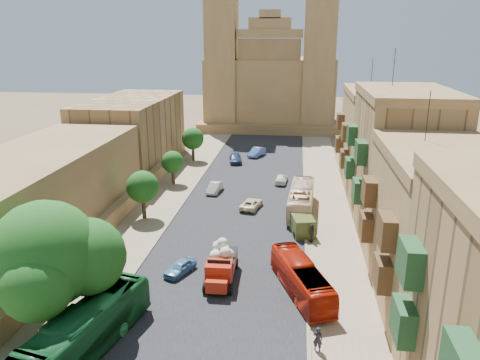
% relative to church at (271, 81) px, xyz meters
% --- Properties ---
extents(road_surface, '(14.00, 140.00, 0.01)m').
position_rel_church_xyz_m(road_surface, '(0.00, -48.61, -9.51)').
color(road_surface, black).
rests_on(road_surface, ground).
extents(sidewalk_east, '(5.00, 140.00, 0.01)m').
position_rel_church_xyz_m(sidewalk_east, '(9.50, -48.61, -9.51)').
color(sidewalk_east, '#816F54').
rests_on(sidewalk_east, ground).
extents(sidewalk_west, '(5.00, 140.00, 0.01)m').
position_rel_church_xyz_m(sidewalk_west, '(-9.50, -48.61, -9.51)').
color(sidewalk_west, '#816F54').
rests_on(sidewalk_west, ground).
extents(kerb_east, '(0.25, 140.00, 0.12)m').
position_rel_church_xyz_m(kerb_east, '(7.00, -48.61, -9.46)').
color(kerb_east, '#816F54').
rests_on(kerb_east, ground).
extents(kerb_west, '(0.25, 140.00, 0.12)m').
position_rel_church_xyz_m(kerb_west, '(-7.00, -48.61, -9.46)').
color(kerb_west, '#816F54').
rests_on(kerb_west, ground).
extents(townhouse_b, '(9.00, 14.00, 14.90)m').
position_rel_church_xyz_m(townhouse_b, '(15.95, -67.61, -3.86)').
color(townhouse_b, olive).
rests_on(townhouse_b, ground).
extents(townhouse_c, '(9.00, 14.00, 17.40)m').
position_rel_church_xyz_m(townhouse_c, '(15.95, -53.61, -2.61)').
color(townhouse_c, olive).
rests_on(townhouse_c, ground).
extents(townhouse_d, '(9.00, 14.00, 15.90)m').
position_rel_church_xyz_m(townhouse_d, '(15.95, -39.61, -3.36)').
color(townhouse_d, olive).
rests_on(townhouse_d, ground).
extents(west_wall, '(1.00, 40.00, 1.80)m').
position_rel_church_xyz_m(west_wall, '(-12.50, -58.61, -8.62)').
color(west_wall, olive).
rests_on(west_wall, ground).
extents(west_building_low, '(10.00, 28.00, 8.40)m').
position_rel_church_xyz_m(west_building_low, '(-18.00, -60.61, -5.32)').
color(west_building_low, brown).
rests_on(west_building_low, ground).
extents(west_building_mid, '(10.00, 22.00, 10.00)m').
position_rel_church_xyz_m(west_building_mid, '(-18.00, -34.61, -4.52)').
color(west_building_mid, olive).
rests_on(west_building_mid, ground).
extents(church, '(28.00, 22.50, 36.30)m').
position_rel_church_xyz_m(church, '(0.00, 0.00, 0.00)').
color(church, olive).
rests_on(church, ground).
extents(ficus_tree, '(8.99, 8.27, 8.99)m').
position_rel_church_xyz_m(ficus_tree, '(-9.42, -74.61, -4.20)').
color(ficus_tree, '#3B2B1D').
rests_on(ficus_tree, ground).
extents(street_tree_a, '(2.88, 2.88, 4.43)m').
position_rel_church_xyz_m(street_tree_a, '(-10.00, -66.61, -6.56)').
color(street_tree_a, '#3B2B1D').
rests_on(street_tree_a, ground).
extents(street_tree_b, '(3.38, 3.38, 5.20)m').
position_rel_church_xyz_m(street_tree_b, '(-10.00, -54.61, -6.04)').
color(street_tree_b, '#3B2B1D').
rests_on(street_tree_b, ground).
extents(street_tree_c, '(2.88, 2.88, 4.42)m').
position_rel_church_xyz_m(street_tree_c, '(-10.00, -42.61, -6.56)').
color(street_tree_c, '#3B2B1D').
rests_on(street_tree_c, ground).
extents(street_tree_d, '(3.36, 3.36, 5.16)m').
position_rel_church_xyz_m(street_tree_d, '(-10.00, -30.61, -6.06)').
color(street_tree_d, '#3B2B1D').
rests_on(street_tree_d, ground).
extents(red_truck, '(2.33, 5.60, 3.24)m').
position_rel_church_xyz_m(red_truck, '(0.23, -66.61, -8.09)').
color(red_truck, '#AC200D').
rests_on(red_truck, ground).
extents(olive_pickup, '(2.81, 4.76, 1.84)m').
position_rel_church_xyz_m(olive_pickup, '(6.50, -56.13, -8.62)').
color(olive_pickup, '#3C471A').
rests_on(olive_pickup, ground).
extents(bus_green_north, '(4.94, 11.09, 3.01)m').
position_rel_church_xyz_m(bus_green_north, '(-6.50, -76.32, -8.01)').
color(bus_green_north, '#155A29').
rests_on(bus_green_north, ground).
extents(bus_red_east, '(5.06, 9.03, 2.47)m').
position_rel_church_xyz_m(bus_red_east, '(6.50, -67.83, -8.28)').
color(bus_red_east, '#AC1A07').
rests_on(bus_red_east, ground).
extents(bus_cream_east, '(3.02, 10.51, 2.89)m').
position_rel_church_xyz_m(bus_cream_east, '(6.50, -50.67, -8.07)').
color(bus_cream_east, beige).
rests_on(bus_cream_east, ground).
extents(car_blue_a, '(2.51, 3.47, 1.10)m').
position_rel_church_xyz_m(car_blue_a, '(-3.27, -65.99, -8.97)').
color(car_blue_a, teal).
rests_on(car_blue_a, ground).
extents(car_white_a, '(1.67, 3.78, 1.21)m').
position_rel_church_xyz_m(car_white_a, '(-4.07, -45.28, -8.91)').
color(car_white_a, beige).
rests_on(car_white_a, ground).
extents(car_cream, '(2.60, 4.22, 1.09)m').
position_rel_church_xyz_m(car_cream, '(1.00, -50.32, -8.97)').
color(car_cream, beige).
rests_on(car_cream, ground).
extents(car_dkblue, '(2.54, 4.67, 1.28)m').
position_rel_church_xyz_m(car_dkblue, '(-3.36, -30.97, -8.87)').
color(car_dkblue, '#182847').
rests_on(car_dkblue, ground).
extents(car_white_b, '(1.76, 3.71, 1.22)m').
position_rel_church_xyz_m(car_white_b, '(3.97, -40.47, -8.90)').
color(car_white_b, silver).
rests_on(car_white_b, ground).
extents(car_blue_b, '(2.75, 4.40, 1.37)m').
position_rel_church_xyz_m(car_blue_b, '(-0.50, -26.68, -8.83)').
color(car_blue_b, '#4B66AF').
rests_on(car_blue_b, ground).
extents(pedestrian_a, '(0.68, 0.54, 1.66)m').
position_rel_church_xyz_m(pedestrian_a, '(7.50, -74.51, -8.69)').
color(pedestrian_a, black).
rests_on(pedestrian_a, ground).
extents(pedestrian_c, '(0.69, 1.14, 1.82)m').
position_rel_church_xyz_m(pedestrian_c, '(7.50, -58.60, -8.60)').
color(pedestrian_c, '#303031').
rests_on(pedestrian_c, ground).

